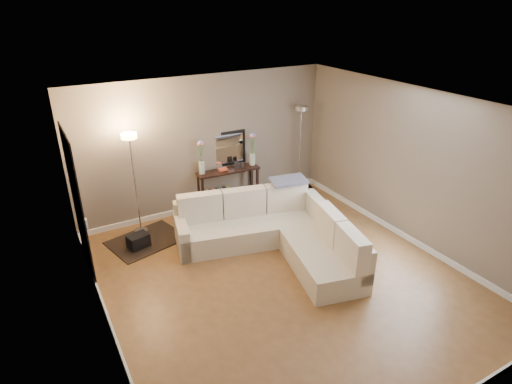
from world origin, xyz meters
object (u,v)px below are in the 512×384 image
sectional_sofa (275,231)px  floor_lamp_unlit (300,132)px  console_table (225,186)px  floor_lamp_lit (133,164)px

sectional_sofa → floor_lamp_unlit: bearing=46.4°
console_table → floor_lamp_lit: bearing=-173.6°
console_table → floor_lamp_unlit: size_ratio=0.69×
sectional_sofa → floor_lamp_unlit: floor_lamp_unlit is taller
floor_lamp_lit → floor_lamp_unlit: floor_lamp_unlit is taller
sectional_sofa → floor_lamp_lit: size_ratio=1.58×
sectional_sofa → floor_lamp_lit: (-1.81, 1.64, 0.97)m
sectional_sofa → console_table: sectional_sofa is taller
floor_lamp_lit → floor_lamp_unlit: 3.48m
floor_lamp_lit → floor_lamp_unlit: (3.48, 0.11, 0.01)m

